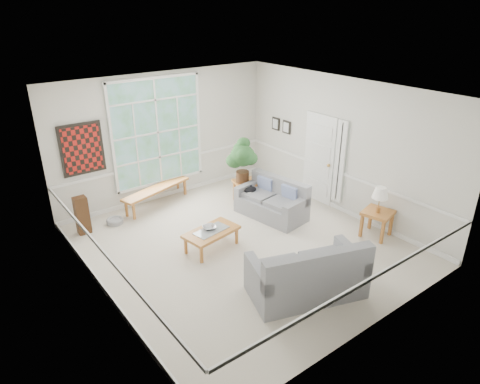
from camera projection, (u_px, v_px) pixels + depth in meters
name	position (u px, v px, depth m)	size (l,w,h in m)	color
floor	(242.00, 245.00, 8.48)	(5.50, 6.00, 0.01)	#BFB5A3
ceiling	(242.00, 93.00, 7.25)	(5.50, 6.00, 0.02)	white
wall_back	(165.00, 137.00, 10.05)	(5.50, 0.02, 3.00)	silver
wall_front	(379.00, 242.00, 5.68)	(5.50, 0.02, 3.00)	silver
wall_left	(95.00, 216.00, 6.35)	(0.02, 6.00, 3.00)	silver
wall_right	(342.00, 146.00, 9.37)	(0.02, 6.00, 3.00)	silver
window_back	(158.00, 132.00, 9.85)	(2.30, 0.08, 2.40)	white
entry_door	(319.00, 159.00, 9.97)	(0.08, 0.90, 2.10)	white
door_sidelight	(340.00, 162.00, 9.47)	(0.08, 0.26, 1.90)	white
wall_art	(82.00, 149.00, 8.90)	(0.90, 0.06, 1.10)	#5D130F
wall_frame_near	(286.00, 127.00, 10.61)	(0.04, 0.26, 0.32)	black
wall_frame_far	(276.00, 124.00, 10.90)	(0.04, 0.26, 0.32)	black
loveseat_right	(271.00, 199.00, 9.45)	(0.80, 1.55, 0.84)	gray
loveseat_front	(307.00, 268.00, 6.89)	(1.83, 0.95, 0.99)	gray
coffee_table	(212.00, 240.00, 8.27)	(1.07, 0.58, 0.40)	#AE692C
pewter_bowl	(209.00, 227.00, 8.24)	(0.31, 0.31, 0.08)	#99989E
window_bench	(157.00, 196.00, 10.05)	(1.85, 0.36, 0.43)	#AE692C
end_table	(246.00, 192.00, 10.17)	(0.53, 0.53, 0.53)	#AE692C
houseplant	(243.00, 161.00, 9.83)	(0.62, 0.62, 1.06)	#245124
side_table	(376.00, 224.00, 8.69)	(0.55, 0.55, 0.56)	#AE692C
table_lamp	(379.00, 200.00, 8.43)	(0.31, 0.31, 0.54)	white
pet_bed	(115.00, 221.00, 9.28)	(0.37, 0.37, 0.11)	gray
floor_speaker	(82.00, 215.00, 8.75)	(0.25, 0.20, 0.81)	#3A2110
cat	(250.00, 190.00, 9.70)	(0.32, 0.22, 0.15)	black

